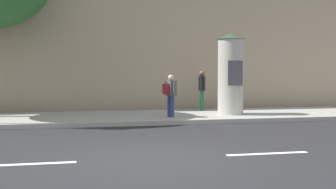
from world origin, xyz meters
TOP-DOWN VIEW (x-y plane):
  - ground_plane at (0.00, 0.00)m, footprint 80.00×80.00m
  - sidewalk_curb at (0.00, 7.00)m, footprint 36.00×4.00m
  - lane_markings at (-0.00, 0.00)m, footprint 25.80×0.16m
  - building_backdrop at (0.00, 12.00)m, footprint 36.00×5.00m
  - poster_column at (4.05, 6.56)m, footprint 1.04×1.04m
  - pedestrian_in_light_jacket at (1.65, 6.10)m, footprint 0.46×0.60m
  - pedestrian_in_red_top at (3.45, 8.27)m, footprint 0.39×0.57m

SIDE VIEW (x-z plane):
  - ground_plane at x=0.00m, z-range 0.00..0.00m
  - lane_markings at x=0.00m, z-range 0.00..0.01m
  - sidewalk_curb at x=0.00m, z-range 0.00..0.15m
  - pedestrian_in_light_jacket at x=1.65m, z-range 0.29..1.76m
  - pedestrian_in_red_top at x=3.45m, z-range 0.29..1.92m
  - poster_column at x=4.05m, z-range 0.17..3.16m
  - building_backdrop at x=0.00m, z-range 0.00..9.13m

